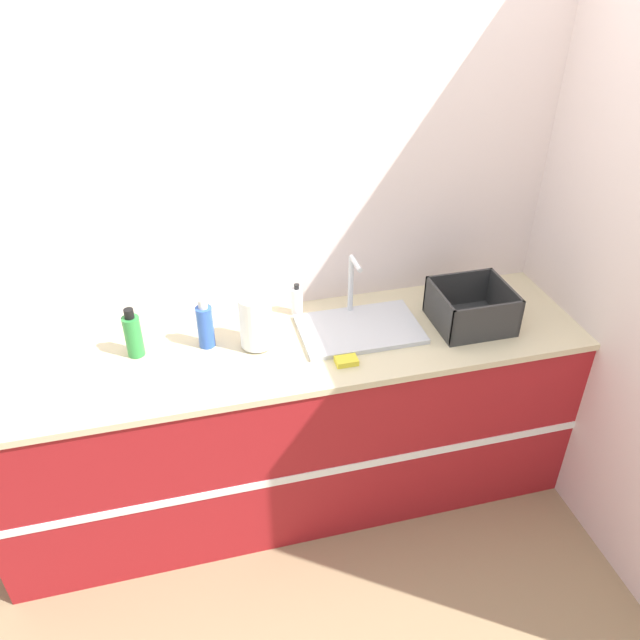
% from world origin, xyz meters
% --- Properties ---
extents(ground_plane, '(12.00, 12.00, 0.00)m').
position_xyz_m(ground_plane, '(0.00, 0.00, 0.00)').
color(ground_plane, '#937A56').
extents(wall_back, '(4.93, 0.06, 2.60)m').
position_xyz_m(wall_back, '(0.00, 0.66, 1.30)').
color(wall_back, silver).
rests_on(wall_back, ground_plane).
extents(wall_right, '(0.06, 2.63, 2.60)m').
position_xyz_m(wall_right, '(1.30, 0.31, 1.30)').
color(wall_right, silver).
rests_on(wall_right, ground_plane).
extents(counter_cabinet, '(2.56, 0.65, 0.90)m').
position_xyz_m(counter_cabinet, '(0.00, 0.31, 0.45)').
color(counter_cabinet, maroon).
rests_on(counter_cabinet, ground_plane).
extents(sink, '(0.52, 0.33, 0.30)m').
position_xyz_m(sink, '(0.32, 0.34, 0.92)').
color(sink, silver).
rests_on(sink, counter_cabinet).
extents(paper_towel_roll, '(0.13, 0.13, 0.24)m').
position_xyz_m(paper_towel_roll, '(-0.13, 0.34, 1.02)').
color(paper_towel_roll, '#4C4C51').
rests_on(paper_towel_roll, counter_cabinet).
extents(dish_rack, '(0.32, 0.30, 0.18)m').
position_xyz_m(dish_rack, '(0.80, 0.27, 0.96)').
color(dish_rack, '#2D2D2D').
rests_on(dish_rack, counter_cabinet).
extents(bottle_green, '(0.07, 0.07, 0.22)m').
position_xyz_m(bottle_green, '(-0.62, 0.40, 0.99)').
color(bottle_green, '#2D8C3D').
rests_on(bottle_green, counter_cabinet).
extents(bottle_blue, '(0.07, 0.07, 0.22)m').
position_xyz_m(bottle_blue, '(-0.33, 0.39, 1.00)').
color(bottle_blue, '#2D56B7').
rests_on(bottle_blue, counter_cabinet).
extents(soap_dispenser, '(0.05, 0.05, 0.15)m').
position_xyz_m(soap_dispenser, '(0.08, 0.54, 0.96)').
color(soap_dispenser, silver).
rests_on(soap_dispenser, counter_cabinet).
extents(sponge, '(0.09, 0.06, 0.02)m').
position_xyz_m(sponge, '(0.20, 0.13, 0.91)').
color(sponge, yellow).
rests_on(sponge, counter_cabinet).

